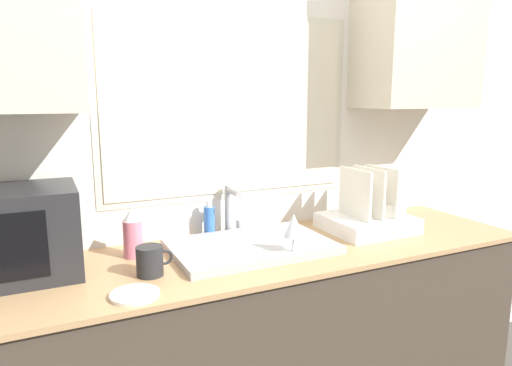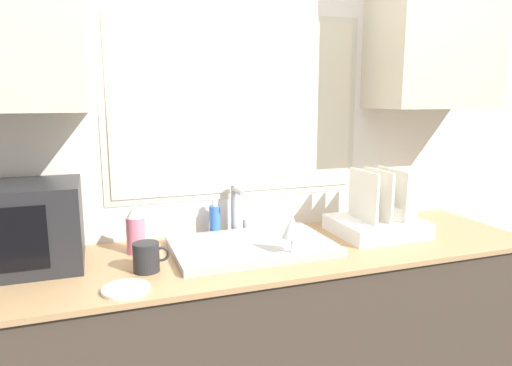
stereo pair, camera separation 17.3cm
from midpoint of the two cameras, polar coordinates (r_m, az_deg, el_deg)
name	(u,v)px [view 1 (the left image)]	position (r m, az deg, el deg)	size (l,w,h in m)	color
countertop	(261,354)	(2.03, -1.98, -20.65)	(2.30, 0.64, 0.92)	#42382D
wall_back	(232,118)	(2.01, -5.48, 8.11)	(6.00, 0.38, 2.60)	silver
sink_basin	(251,246)	(1.84, -3.36, -7.93)	(0.63, 0.42, 0.03)	#9EA0A5
faucet	(231,207)	(2.01, -5.65, -3.04)	(0.08, 0.14, 0.22)	#99999E
microwave	(14,233)	(1.77, -30.54, -5.48)	(0.40, 0.33, 0.30)	#232326
dish_rack	(369,217)	(2.12, 11.72, -4.22)	(0.37, 0.32, 0.29)	white
spray_bottle	(133,233)	(1.82, -17.83, -6.05)	(0.07, 0.07, 0.19)	#D8728C
soap_bottle	(209,221)	(2.00, -8.33, -4.76)	(0.05, 0.05, 0.17)	blue
mug_near_sink	(150,261)	(1.63, -16.11, -9.39)	(0.13, 0.09, 0.10)	#262628
wine_glass	(294,227)	(1.70, 1.83, -5.51)	(0.08, 0.08, 0.17)	silver
small_plate	(135,295)	(1.50, -18.22, -13.18)	(0.15, 0.15, 0.01)	silver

